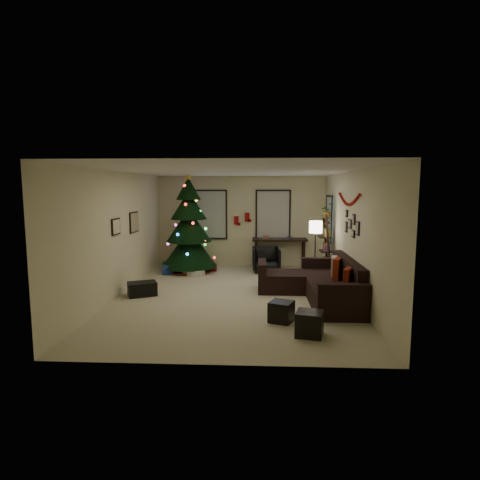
# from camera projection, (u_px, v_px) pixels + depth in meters

# --- Properties ---
(floor) EXTENTS (7.00, 7.00, 0.00)m
(floor) POSITION_uv_depth(u_px,v_px,m) (234.00, 295.00, 8.77)
(floor) COLOR beige
(floor) RESTS_ON ground
(ceiling) EXTENTS (7.00, 7.00, 0.00)m
(ceiling) POSITION_uv_depth(u_px,v_px,m) (234.00, 171.00, 8.43)
(ceiling) COLOR white
(ceiling) RESTS_ON floor
(wall_back) EXTENTS (5.00, 0.00, 5.00)m
(wall_back) POSITION_uv_depth(u_px,v_px,m) (241.00, 221.00, 12.07)
(wall_back) COLOR beige
(wall_back) RESTS_ON floor
(wall_front) EXTENTS (5.00, 0.00, 5.00)m
(wall_front) POSITION_uv_depth(u_px,v_px,m) (217.00, 265.00, 5.13)
(wall_front) COLOR beige
(wall_front) RESTS_ON floor
(wall_left) EXTENTS (0.00, 7.00, 7.00)m
(wall_left) POSITION_uv_depth(u_px,v_px,m) (120.00, 234.00, 8.72)
(wall_left) COLOR beige
(wall_left) RESTS_ON floor
(wall_right) EXTENTS (0.00, 7.00, 7.00)m
(wall_right) POSITION_uv_depth(u_px,v_px,m) (351.00, 235.00, 8.48)
(wall_right) COLOR beige
(wall_right) RESTS_ON floor
(window_back_left) EXTENTS (1.05, 0.06, 1.50)m
(window_back_left) POSITION_uv_depth(u_px,v_px,m) (210.00, 215.00, 12.06)
(window_back_left) COLOR #728CB2
(window_back_left) RESTS_ON wall_back
(window_back_right) EXTENTS (1.05, 0.06, 1.50)m
(window_back_right) POSITION_uv_depth(u_px,v_px,m) (273.00, 215.00, 11.97)
(window_back_right) COLOR #728CB2
(window_back_right) RESTS_ON wall_back
(window_right_wall) EXTENTS (0.06, 0.90, 1.30)m
(window_right_wall) POSITION_uv_depth(u_px,v_px,m) (329.00, 219.00, 10.99)
(window_right_wall) COLOR #728CB2
(window_right_wall) RESTS_ON wall_right
(christmas_tree) EXTENTS (1.55, 1.55, 2.88)m
(christmas_tree) POSITION_uv_depth(u_px,v_px,m) (189.00, 229.00, 11.19)
(christmas_tree) COLOR black
(christmas_tree) RESTS_ON floor
(presents) EXTENTS (1.50, 1.00, 0.30)m
(presents) POSITION_uv_depth(u_px,v_px,m) (186.00, 269.00, 11.05)
(presents) COLOR #14591E
(presents) RESTS_ON floor
(sofa) EXTENTS (1.97, 2.85, 0.89)m
(sofa) POSITION_uv_depth(u_px,v_px,m) (319.00, 285.00, 8.54)
(sofa) COLOR black
(sofa) RESTS_ON floor
(pillow_red_a) EXTENTS (0.27, 0.43, 0.42)m
(pillow_red_a) POSITION_uv_depth(u_px,v_px,m) (348.00, 279.00, 7.49)
(pillow_red_a) COLOR maroon
(pillow_red_a) RESTS_ON sofa
(pillow_red_b) EXTENTS (0.28, 0.47, 0.46)m
(pillow_red_b) POSITION_uv_depth(u_px,v_px,m) (338.00, 269.00, 8.47)
(pillow_red_b) COLOR maroon
(pillow_red_b) RESTS_ON sofa
(pillow_cream) EXTENTS (0.23, 0.44, 0.42)m
(pillow_cream) POSITION_uv_depth(u_px,v_px,m) (335.00, 266.00, 8.81)
(pillow_cream) COLOR #BEB09A
(pillow_cream) RESTS_ON sofa
(ottoman_near) EXTENTS (0.50, 0.50, 0.36)m
(ottoman_near) POSITION_uv_depth(u_px,v_px,m) (281.00, 312.00, 7.02)
(ottoman_near) COLOR black
(ottoman_near) RESTS_ON floor
(ottoman_far) EXTENTS (0.50, 0.50, 0.39)m
(ottoman_far) POSITION_uv_depth(u_px,v_px,m) (310.00, 324.00, 6.34)
(ottoman_far) COLOR black
(ottoman_far) RESTS_ON floor
(desk) EXTENTS (1.60, 0.57, 0.87)m
(desk) POSITION_uv_depth(u_px,v_px,m) (280.00, 242.00, 11.81)
(desk) COLOR black
(desk) RESTS_ON floor
(desk_chair) EXTENTS (0.73, 0.69, 0.72)m
(desk_chair) POSITION_uv_depth(u_px,v_px,m) (266.00, 259.00, 11.24)
(desk_chair) COLOR black
(desk_chair) RESTS_ON floor
(bookshelf) EXTENTS (0.30, 0.50, 1.69)m
(bookshelf) POSITION_uv_depth(u_px,v_px,m) (326.00, 247.00, 10.46)
(bookshelf) COLOR black
(bookshelf) RESTS_ON floor
(potted_plant) EXTENTS (0.58, 0.56, 0.50)m
(potted_plant) POSITION_uv_depth(u_px,v_px,m) (327.00, 208.00, 10.36)
(potted_plant) COLOR #4C4C4C
(potted_plant) RESTS_ON bookshelf
(floor_lamp) EXTENTS (0.32, 0.32, 1.53)m
(floor_lamp) POSITION_uv_depth(u_px,v_px,m) (316.00, 231.00, 9.99)
(floor_lamp) COLOR black
(floor_lamp) RESTS_ON floor
(art_map) EXTENTS (0.04, 0.60, 0.50)m
(art_map) POSITION_uv_depth(u_px,v_px,m) (134.00, 222.00, 9.64)
(art_map) COLOR black
(art_map) RESTS_ON wall_left
(art_abstract) EXTENTS (0.04, 0.45, 0.35)m
(art_abstract) POSITION_uv_depth(u_px,v_px,m) (116.00, 227.00, 8.42)
(art_abstract) COLOR black
(art_abstract) RESTS_ON wall_left
(gallery) EXTENTS (0.03, 1.25, 0.54)m
(gallery) POSITION_uv_depth(u_px,v_px,m) (352.00, 225.00, 8.38)
(gallery) COLOR black
(gallery) RESTS_ON wall_right
(garland) EXTENTS (0.08, 1.90, 0.30)m
(garland) POSITION_uv_depth(u_px,v_px,m) (348.00, 199.00, 8.56)
(garland) COLOR #A5140C
(garland) RESTS_ON wall_right
(stocking_left) EXTENTS (0.20, 0.05, 0.36)m
(stocking_left) POSITION_uv_depth(u_px,v_px,m) (237.00, 219.00, 12.02)
(stocking_left) COLOR #990F0C
(stocking_left) RESTS_ON wall_back
(stocking_right) EXTENTS (0.20, 0.05, 0.36)m
(stocking_right) POSITION_uv_depth(u_px,v_px,m) (248.00, 216.00, 11.96)
(stocking_right) COLOR #990F0C
(stocking_right) RESTS_ON wall_back
(storage_bin) EXTENTS (0.71, 0.61, 0.30)m
(storage_bin) POSITION_uv_depth(u_px,v_px,m) (142.00, 289.00, 8.74)
(storage_bin) COLOR black
(storage_bin) RESTS_ON floor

